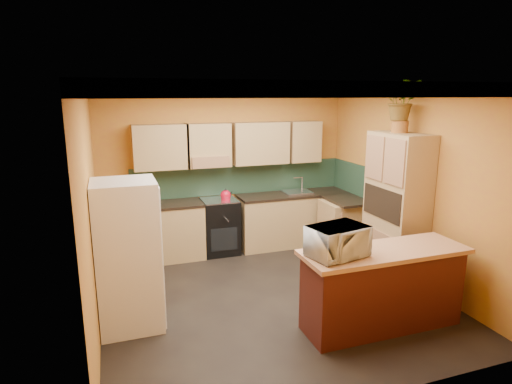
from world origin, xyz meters
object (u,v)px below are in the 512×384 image
stove (220,226)px  pantry (396,209)px  fridge (128,255)px  breakfast_bar (382,290)px  microwave (338,241)px  base_cabinets_back (255,223)px

stove → pantry: pantry is taller
fridge → breakfast_bar: bearing=-19.6°
microwave → pantry: bearing=21.6°
fridge → base_cabinets_back: bearing=41.8°
pantry → breakfast_bar: 1.50m
pantry → breakfast_bar: pantry is taller
stove → pantry: 2.84m
stove → microwave: bearing=-79.2°
fridge → microwave: bearing=-24.7°
base_cabinets_back → fridge: bearing=-138.2°
base_cabinets_back → stove: 0.63m
pantry → fridge: bearing=-178.8°
base_cabinets_back → fridge: (-2.16, -1.94, 0.41)m
pantry → base_cabinets_back: bearing=127.6°
pantry → microwave: 1.83m
pantry → microwave: size_ratio=3.48×
stove → fridge: bearing=-128.5°
pantry → breakfast_bar: (-0.91, -1.03, -0.61)m
stove → microwave: size_ratio=1.51×
stove → fridge: size_ratio=0.54×
pantry → microwave: (-1.51, -1.03, 0.05)m
base_cabinets_back → pantry: 2.43m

